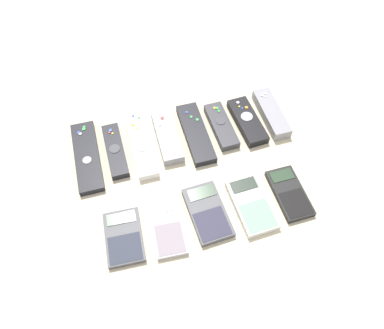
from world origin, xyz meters
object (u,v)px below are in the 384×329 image
(remote_3, at_px, (167,136))
(remote_7, at_px, (271,113))
(remote_5, at_px, (221,126))
(calculator_1, at_px, (167,226))
(calculator_0, at_px, (124,237))
(remote_1, at_px, (115,151))
(remote_2, at_px, (141,143))
(calculator_2, at_px, (208,212))
(remote_6, at_px, (247,121))
(remote_0, at_px, (87,156))
(calculator_3, at_px, (252,204))
(calculator_4, at_px, (289,193))
(remote_4, at_px, (196,133))

(remote_3, height_order, remote_7, remote_7)
(remote_5, xyz_separation_m, remote_7, (0.14, 0.00, 0.00))
(calculator_1, bearing_deg, calculator_0, -176.39)
(remote_1, distance_m, calculator_1, 0.25)
(remote_2, bearing_deg, calculator_2, -65.42)
(remote_1, xyz_separation_m, remote_5, (0.28, 0.00, 0.00))
(remote_6, relative_size, remote_7, 0.97)
(remote_1, distance_m, calculator_2, 0.29)
(remote_0, height_order, calculator_1, remote_0)
(remote_1, height_order, calculator_3, remote_1)
(remote_6, bearing_deg, calculator_4, -88.41)
(remote_1, distance_m, calculator_0, 0.24)
(remote_0, distance_m, remote_7, 0.50)
(remote_4, distance_m, calculator_1, 0.27)
(remote_0, xyz_separation_m, remote_6, (0.43, -0.00, 0.00))
(remote_2, bearing_deg, calculator_4, -38.15)
(remote_3, xyz_separation_m, remote_5, (0.15, -0.00, -0.00))
(remote_1, bearing_deg, calculator_3, -41.20)
(remote_0, height_order, calculator_0, remote_0)
(remote_3, height_order, calculator_4, remote_3)
(remote_1, height_order, calculator_1, remote_1)
(remote_2, distance_m, calculator_0, 0.26)
(remote_3, relative_size, calculator_3, 1.12)
(remote_7, relative_size, calculator_2, 1.10)
(remote_0, bearing_deg, calculator_4, -27.54)
(calculator_3, xyz_separation_m, calculator_4, (0.10, 0.00, -0.00))
(remote_7, height_order, calculator_0, remote_7)
(remote_6, xyz_separation_m, calculator_1, (-0.28, -0.24, -0.00))
(calculator_2, bearing_deg, calculator_3, -7.88)
(remote_1, xyz_separation_m, calculator_1, (0.08, -0.24, -0.00))
(remote_4, bearing_deg, remote_5, 4.41)
(remote_0, distance_m, calculator_3, 0.42)
(calculator_0, distance_m, calculator_4, 0.40)
(remote_4, xyz_separation_m, calculator_3, (0.07, -0.24, -0.00))
(calculator_1, bearing_deg, remote_0, 125.90)
(calculator_1, relative_size, calculator_3, 1.00)
(remote_4, height_order, remote_6, remote_6)
(remote_5, bearing_deg, calculator_2, -116.51)
(remote_5, relative_size, calculator_1, 1.02)
(calculator_1, bearing_deg, calculator_3, 3.37)
(remote_1, xyz_separation_m, calculator_3, (0.28, -0.24, -0.00))
(calculator_2, bearing_deg, calculator_0, 179.04)
(remote_4, xyz_separation_m, remote_7, (0.22, 0.01, 0.00))
(remote_5, relative_size, calculator_0, 1.16)
(calculator_2, bearing_deg, remote_1, 124.45)
(remote_6, bearing_deg, remote_1, 176.67)
(remote_2, distance_m, remote_7, 0.36)
(calculator_1, distance_m, calculator_3, 0.20)
(calculator_0, bearing_deg, calculator_1, 2.83)
(calculator_1, height_order, calculator_4, calculator_4)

